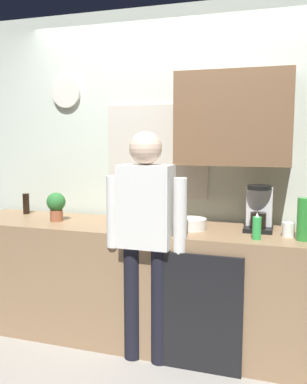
{
  "coord_description": "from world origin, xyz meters",
  "views": [
    {
      "loc": [
        0.9,
        -2.63,
        1.56
      ],
      "look_at": [
        -0.03,
        0.25,
        1.17
      ],
      "focal_mm": 39.11,
      "sensor_mm": 36.0,
      "label": 1
    }
  ],
  "objects_px": {
    "coffee_maker": "(259,210)",
    "bottle_dark_sauce": "(26,204)",
    "dish_soap": "(257,228)",
    "bottle_clear_soda": "(304,219)",
    "mixing_bowl": "(191,224)",
    "person_at_sink": "(146,228)",
    "cup_white_mug": "(288,230)",
    "potted_plant": "(56,205)"
  },
  "relations": [
    {
      "from": "cup_white_mug",
      "to": "person_at_sink",
      "type": "bearing_deg",
      "value": -163.5
    },
    {
      "from": "bottle_dark_sauce",
      "to": "coffee_maker",
      "type": "bearing_deg",
      "value": -1.62
    },
    {
      "from": "coffee_maker",
      "to": "cup_white_mug",
      "type": "xyz_separation_m",
      "value": [
        0.2,
        -0.13,
        -0.1
      ]
    },
    {
      "from": "mixing_bowl",
      "to": "person_at_sink",
      "type": "relative_size",
      "value": 0.14
    },
    {
      "from": "cup_white_mug",
      "to": "dish_soap",
      "type": "distance_m",
      "value": 0.25
    },
    {
      "from": "person_at_sink",
      "to": "cup_white_mug",
      "type": "bearing_deg",
      "value": 4.38
    },
    {
      "from": "potted_plant",
      "to": "dish_soap",
      "type": "distance_m",
      "value": 1.58
    },
    {
      "from": "bottle_clear_soda",
      "to": "mixing_bowl",
      "type": "xyz_separation_m",
      "value": [
        -0.77,
        0.11,
        -0.1
      ]
    },
    {
      "from": "bottle_clear_soda",
      "to": "mixing_bowl",
      "type": "height_order",
      "value": "bottle_clear_soda"
    },
    {
      "from": "bottle_dark_sauce",
      "to": "dish_soap",
      "type": "distance_m",
      "value": 2.02
    },
    {
      "from": "bottle_dark_sauce",
      "to": "person_at_sink",
      "type": "height_order",
      "value": "person_at_sink"
    },
    {
      "from": "coffee_maker",
      "to": "bottle_dark_sauce",
      "type": "distance_m",
      "value": 1.99
    },
    {
      "from": "coffee_maker",
      "to": "mixing_bowl",
      "type": "distance_m",
      "value": 0.49
    },
    {
      "from": "person_at_sink",
      "to": "coffee_maker",
      "type": "bearing_deg",
      "value": 17.27
    },
    {
      "from": "coffee_maker",
      "to": "bottle_dark_sauce",
      "type": "bearing_deg",
      "value": 178.38
    },
    {
      "from": "coffee_maker",
      "to": "bottle_clear_soda",
      "type": "distance_m",
      "value": 0.37
    },
    {
      "from": "mixing_bowl",
      "to": "potted_plant",
      "type": "bearing_deg",
      "value": -178.2
    },
    {
      "from": "bottle_clear_soda",
      "to": "cup_white_mug",
      "type": "distance_m",
      "value": 0.16
    },
    {
      "from": "cup_white_mug",
      "to": "mixing_bowl",
      "type": "distance_m",
      "value": 0.67
    },
    {
      "from": "mixing_bowl",
      "to": "dish_soap",
      "type": "height_order",
      "value": "dish_soap"
    },
    {
      "from": "coffee_maker",
      "to": "bottle_clear_soda",
      "type": "relative_size",
      "value": 1.18
    },
    {
      "from": "coffee_maker",
      "to": "person_at_sink",
      "type": "height_order",
      "value": "person_at_sink"
    },
    {
      "from": "bottle_clear_soda",
      "to": "potted_plant",
      "type": "distance_m",
      "value": 1.86
    },
    {
      "from": "mixing_bowl",
      "to": "potted_plant",
      "type": "height_order",
      "value": "potted_plant"
    },
    {
      "from": "cup_white_mug",
      "to": "person_at_sink",
      "type": "xyz_separation_m",
      "value": [
        -0.92,
        -0.27,
        0.0
      ]
    },
    {
      "from": "mixing_bowl",
      "to": "dish_soap",
      "type": "bearing_deg",
      "value": -19.78
    },
    {
      "from": "bottle_dark_sauce",
      "to": "dish_soap",
      "type": "bearing_deg",
      "value": -9.61
    },
    {
      "from": "coffee_maker",
      "to": "mixing_bowl",
      "type": "relative_size",
      "value": 1.5
    },
    {
      "from": "bottle_dark_sauce",
      "to": "cup_white_mug",
      "type": "distance_m",
      "value": 2.2
    },
    {
      "from": "bottle_clear_soda",
      "to": "mixing_bowl",
      "type": "distance_m",
      "value": 0.78
    },
    {
      "from": "person_at_sink",
      "to": "bottle_clear_soda",
      "type": "bearing_deg",
      "value": -1.52
    },
    {
      "from": "mixing_bowl",
      "to": "dish_soap",
      "type": "xyz_separation_m",
      "value": [
        0.48,
        -0.17,
        0.04
      ]
    },
    {
      "from": "cup_white_mug",
      "to": "bottle_clear_soda",
      "type": "bearing_deg",
      "value": -41.61
    },
    {
      "from": "potted_plant",
      "to": "coffee_maker",
      "type": "bearing_deg",
      "value": 5.26
    },
    {
      "from": "bottle_clear_soda",
      "to": "dish_soap",
      "type": "distance_m",
      "value": 0.3
    },
    {
      "from": "cup_white_mug",
      "to": "mixing_bowl",
      "type": "height_order",
      "value": "cup_white_mug"
    },
    {
      "from": "coffee_maker",
      "to": "potted_plant",
      "type": "bearing_deg",
      "value": -174.74
    },
    {
      "from": "bottle_clear_soda",
      "to": "potted_plant",
      "type": "height_order",
      "value": "bottle_clear_soda"
    },
    {
      "from": "mixing_bowl",
      "to": "potted_plant",
      "type": "relative_size",
      "value": 0.96
    },
    {
      "from": "coffee_maker",
      "to": "bottle_clear_soda",
      "type": "bearing_deg",
      "value": -35.85
    },
    {
      "from": "bottle_dark_sauce",
      "to": "dish_soap",
      "type": "height_order",
      "value": "same"
    },
    {
      "from": "bottle_dark_sauce",
      "to": "person_at_sink",
      "type": "xyz_separation_m",
      "value": [
        1.26,
        -0.46,
        -0.04
      ]
    }
  ]
}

